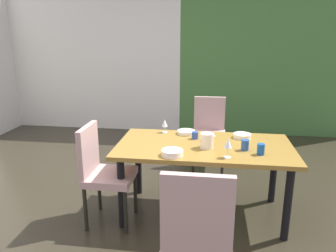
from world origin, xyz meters
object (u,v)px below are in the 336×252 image
Objects in this scene: dining_table at (204,153)px; chair_head_near at (197,236)px; wine_glass_corner at (228,144)px; cup_left at (245,145)px; cup_east at (261,149)px; chair_left_near at (102,169)px; pitcher_north at (207,140)px; serving_bowl_near_window at (242,136)px; chair_head_far at (209,129)px; wine_glass_near_shelf at (165,123)px; serving_bowl_south at (172,153)px; serving_bowl_right at (186,132)px; cup_west at (195,135)px.

chair_head_near is (-0.00, -1.25, -0.08)m from dining_table.
cup_left is at bearing 52.04° from wine_glass_corner.
dining_table is 0.56m from cup_east.
chair_left_near is (-0.94, 0.98, -0.03)m from chair_head_near.
chair_left_near reaches higher than pitcher_north.
chair_left_near is 1.20m from wine_glass_corner.
chair_head_near is 1.58m from serving_bowl_near_window.
wine_glass_near_shelf is (-0.47, -0.89, 0.30)m from chair_head_far.
serving_bowl_near_window is (0.38, 1.52, 0.19)m from chair_head_near.
pitcher_north reaches higher than serving_bowl_south.
dining_table is 17.12× the size of cup_left.
serving_bowl_right is at bearing 143.21° from cup_east.
wine_glass_corner is at bearing -158.75° from cup_east.
serving_bowl_right is (-0.20, 1.57, 0.19)m from chair_head_near.
serving_bowl_south is at bearing -170.40° from cup_east.
chair_head_near is 10.57× the size of cup_east.
serving_bowl_near_window is (0.35, -0.97, 0.22)m from chair_head_far.
chair_head_near reaches higher than cup_east.
chair_left_near is 1.35m from cup_left.
pitcher_north is at bearing 89.76° from chair_head_far.
cup_west is (-0.10, 0.17, 0.12)m from dining_table.
serving_bowl_south is at bearing -76.16° from wine_glass_near_shelf.
chair_head_far is at bearing 88.56° from dining_table.
serving_bowl_near_window is at bearing 42.65° from serving_bowl_south.
dining_table is 8.75× the size of serving_bowl_south.
wine_glass_corner reaches higher than serving_bowl_right.
cup_west is (-0.47, 0.28, -0.01)m from cup_left.
chair_head_near reaches higher than wine_glass_corner.
cup_east is (0.60, -0.37, 0.01)m from cup_west.
serving_bowl_near_window is at bearing 35.30° from dining_table.
wine_glass_near_shelf is (-0.44, 0.35, 0.19)m from dining_table.
chair_head_far is 1.36m from pitcher_north.
serving_bowl_near_window is 0.51m from pitcher_north.
wine_glass_corner is 1.77× the size of cup_east.
cup_west is at bearing 149.82° from cup_left.
wine_glass_near_shelf reaches higher than dining_table.
pitcher_north is at bearing -43.22° from wine_glass_near_shelf.
wine_glass_corner is at bearing -45.66° from wine_glass_near_shelf.
serving_bowl_near_window reaches higher than dining_table.
wine_glass_corner is 0.96× the size of serving_bowl_near_window.
chair_head_near reaches higher than serving_bowl_near_window.
serving_bowl_south is (0.68, -0.07, 0.22)m from chair_left_near.
pitcher_north reaches higher than cup_west.
serving_bowl_south is at bearing -178.05° from wine_glass_corner.
cup_west is at bearing 148.23° from cup_east.
wine_glass_near_shelf reaches higher than serving_bowl_right.
dining_table is 9.29× the size of serving_bowl_near_window.
pitcher_north reaches higher than cup_east.
cup_west is at bearing -168.79° from serving_bowl_near_window.
chair_left_near is 1.45m from serving_bowl_near_window.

